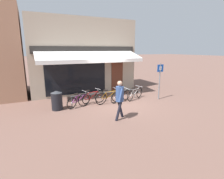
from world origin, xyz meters
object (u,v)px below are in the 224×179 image
bicycle_purple (79,100)px  bicycle_red (92,98)px  bicycle_orange (109,97)px  litter_bin (57,100)px  parking_sign (160,78)px  bicycle_silver (135,94)px  pedestrian_adult (120,96)px  bicycle_black (121,96)px

bicycle_purple → bicycle_red: bearing=-21.6°
bicycle_orange → litter_bin: 2.86m
bicycle_orange → parking_sign: size_ratio=0.81×
bicycle_orange → litter_bin: bearing=169.5°
bicycle_purple → bicycle_silver: 3.48m
bicycle_purple → pedestrian_adult: bearing=-92.7°
bicycle_orange → bicycle_black: bicycle_orange is taller
bicycle_black → bicycle_purple: bearing=156.6°
bicycle_orange → bicycle_silver: bearing=-4.2°
bicycle_orange → pedestrian_adult: 2.43m
bicycle_purple → bicycle_orange: 1.69m
bicycle_purple → litter_bin: (-1.17, -0.03, 0.15)m
bicycle_silver → pedestrian_adult: size_ratio=0.90×
pedestrian_adult → bicycle_silver: bearing=-143.1°
bicycle_purple → bicycle_silver: size_ratio=1.01×
bicycle_black → litter_bin: 3.62m
parking_sign → litter_bin: bearing=173.3°
bicycle_red → pedestrian_adult: bearing=-95.2°
bicycle_purple → bicycle_black: 2.45m
bicycle_purple → parking_sign: (4.81, -0.73, 1.01)m
litter_bin → parking_sign: size_ratio=0.45×
bicycle_silver → parking_sign: size_ratio=0.71×
litter_bin → parking_sign: (5.98, -0.70, 0.86)m
bicycle_purple → bicycle_red: bicycle_red is taller
bicycle_silver → pedestrian_adult: bearing=-160.3°
bicycle_red → pedestrian_adult: (0.40, -2.54, 0.67)m
bicycle_red → bicycle_silver: (2.73, -0.18, -0.03)m
bicycle_silver → parking_sign: parking_sign is taller
bicycle_orange → pedestrian_adult: bearing=-110.4°
bicycle_purple → bicycle_orange: bearing=-34.1°
bicycle_red → bicycle_silver: 2.74m
bicycle_purple → pedestrian_adult: (1.15, -2.46, 0.70)m
bicycle_purple → bicycle_silver: bicycle_purple is taller
bicycle_silver → parking_sign: bearing=-50.8°
bicycle_purple → bicycle_silver: (3.48, -0.10, 0.00)m
bicycle_purple → bicycle_silver: bearing=-29.2°
bicycle_purple → pedestrian_adult: size_ratio=0.91×
bicycle_orange → bicycle_silver: bicycle_orange is taller
pedestrian_adult → litter_bin: 3.41m
litter_bin → parking_sign: parking_sign is taller
bicycle_orange → pedestrian_adult: (-0.54, -2.27, 0.67)m
bicycle_black → bicycle_orange: bearing=161.0°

